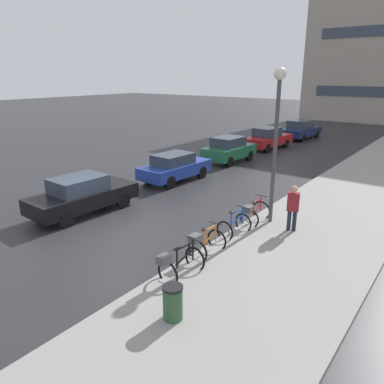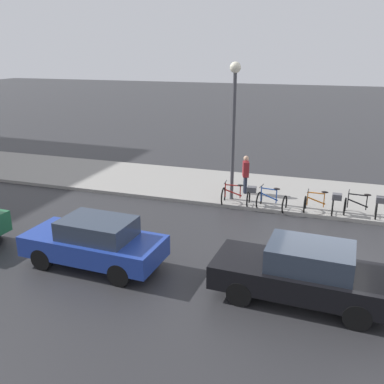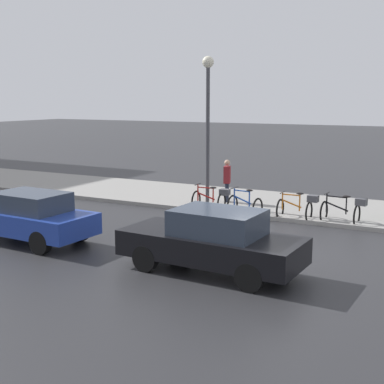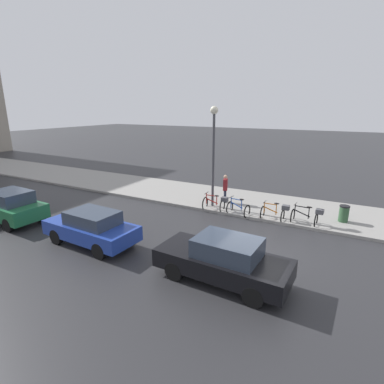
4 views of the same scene
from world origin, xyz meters
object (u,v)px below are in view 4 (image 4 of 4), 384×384
at_px(car_blue, 92,227).
at_px(car_green, 11,206).
at_px(pedestrian, 225,188).
at_px(streetlamp, 214,141).
at_px(bicycle_second, 275,212).
at_px(trash_bin, 344,215).
at_px(bicycle_nearest, 308,216).
at_px(car_black, 223,260).
at_px(bicycle_farthest, 216,203).
at_px(bicycle_third, 238,209).

xyz_separation_m(car_blue, car_green, (-0.06, 5.44, 0.06)).
height_order(pedestrian, streetlamp, streetlamp).
height_order(car_green, streetlamp, streetlamp).
relative_size(bicycle_second, pedestrian, 0.75).
height_order(pedestrian, trash_bin, pedestrian).
height_order(bicycle_nearest, car_black, car_black).
height_order(bicycle_nearest, trash_bin, bicycle_nearest).
height_order(bicycle_nearest, pedestrian, pedestrian).
distance_m(bicycle_second, bicycle_farthest, 3.20).
bearing_deg(car_blue, trash_bin, -50.77).
distance_m(bicycle_farthest, pedestrian, 1.52).
xyz_separation_m(bicycle_nearest, car_green, (-6.39, 13.00, 0.30)).
xyz_separation_m(car_black, car_blue, (-0.04, 5.84, -0.02)).
relative_size(streetlamp, trash_bin, 5.88).
relative_size(bicycle_nearest, trash_bin, 1.52).
distance_m(car_green, streetlamp, 10.73).
height_order(bicycle_farthest, car_blue, car_blue).
distance_m(car_black, streetlamp, 7.97).
bearing_deg(bicycle_third, trash_bin, -74.76).
height_order(bicycle_third, car_green, car_green).
xyz_separation_m(car_green, pedestrian, (7.62, -8.25, 0.19)).
xyz_separation_m(bicycle_nearest, pedestrian, (1.23, 4.75, 0.50)).
bearing_deg(bicycle_nearest, bicycle_second, 96.42).
bearing_deg(trash_bin, pedestrian, 88.59).
height_order(car_black, trash_bin, car_black).
bearing_deg(bicycle_second, car_green, 118.39).
relative_size(car_black, pedestrian, 2.51).
height_order(bicycle_second, bicycle_third, bicycle_second).
xyz_separation_m(bicycle_farthest, car_blue, (-6.13, 2.87, 0.25)).
bearing_deg(pedestrian, car_black, -158.09).
distance_m(bicycle_second, bicycle_third, 1.91).
xyz_separation_m(car_green, streetlamp, (6.65, -7.89, 2.96)).
xyz_separation_m(bicycle_second, trash_bin, (1.24, -2.99, -0.02)).
relative_size(bicycle_nearest, streetlamp, 0.26).
bearing_deg(bicycle_second, bicycle_farthest, 90.67).
height_order(bicycle_farthest, streetlamp, streetlamp).
xyz_separation_m(bicycle_second, pedestrian, (1.39, 3.26, 0.50)).
xyz_separation_m(bicycle_nearest, bicycle_farthest, (-0.20, 4.69, -0.01)).
distance_m(bicycle_third, trash_bin, 5.08).
xyz_separation_m(bicycle_nearest, trash_bin, (1.07, -1.51, -0.03)).
height_order(bicycle_farthest, car_green, car_green).
relative_size(bicycle_second, bicycle_farthest, 0.99).
bearing_deg(car_green, pedestrian, -47.29).
bearing_deg(bicycle_farthest, pedestrian, 2.36).
distance_m(bicycle_third, car_blue, 7.37).
height_order(bicycle_third, car_blue, car_blue).
xyz_separation_m(car_blue, pedestrian, (7.56, -2.81, 0.25)).
bearing_deg(trash_bin, bicycle_nearest, 125.40).
height_order(car_black, pedestrian, pedestrian).
distance_m(car_black, pedestrian, 8.11).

